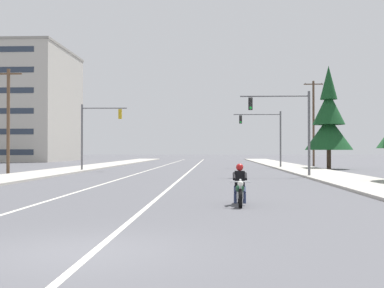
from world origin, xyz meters
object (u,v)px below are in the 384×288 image
traffic_signal_mid_right (267,130)px  utility_pole_right_far (314,122)px  motorcycle_with_rider (240,189)px  traffic_signal_near_right (289,120)px  traffic_signal_near_left (95,127)px  conifer_tree_right_verge_far (329,122)px  utility_pole_left_near (8,119)px

traffic_signal_mid_right → utility_pole_right_far: size_ratio=0.59×
motorcycle_with_rider → utility_pole_right_far: utility_pole_right_far is taller
motorcycle_with_rider → traffic_signal_mid_right: (4.81, 36.42, 3.53)m
traffic_signal_near_right → utility_pole_right_far: 26.26m
traffic_signal_near_left → traffic_signal_mid_right: bearing=27.3°
utility_pole_right_far → conifer_tree_right_verge_far: bearing=-92.5°
utility_pole_left_near → motorcycle_with_rider: bearing=-50.8°
motorcycle_with_rider → utility_pole_left_near: 27.97m
utility_pole_right_far → conifer_tree_right_verge_far: (-0.44, -9.97, -0.59)m
motorcycle_with_rider → conifer_tree_right_verge_far: conifer_tree_right_verge_far is taller
traffic_signal_near_left → utility_pole_left_near: bearing=-131.2°
traffic_signal_near_right → utility_pole_right_far: size_ratio=0.59×
utility_pole_left_near → conifer_tree_right_verge_far: bearing=23.2°
traffic_signal_near_left → conifer_tree_right_verge_far: conifer_tree_right_verge_far is taller
motorcycle_with_rider → traffic_signal_near_left: 30.44m
traffic_signal_near_left → utility_pole_left_near: 8.37m
utility_pole_right_far → conifer_tree_right_verge_far: conifer_tree_right_verge_far is taller
traffic_signal_mid_right → motorcycle_with_rider: bearing=-97.5°
motorcycle_with_rider → traffic_signal_near_right: size_ratio=0.35×
motorcycle_with_rider → traffic_signal_near_right: bearing=76.2°
traffic_signal_near_right → conifer_tree_right_verge_far: 16.64m
motorcycle_with_rider → conifer_tree_right_verge_far: 35.59m
motorcycle_with_rider → traffic_signal_mid_right: bearing=82.5°
utility_pole_left_near → traffic_signal_near_left: bearing=48.8°
utility_pole_right_far → traffic_signal_near_left: bearing=-145.8°
motorcycle_with_rider → utility_pole_left_near: bearing=129.2°
traffic_signal_near_right → traffic_signal_near_left: size_ratio=1.00×
utility_pole_right_far → utility_pole_left_near: bearing=-142.5°
utility_pole_left_near → conifer_tree_right_verge_far: size_ratio=0.80×
traffic_signal_near_right → conifer_tree_right_verge_far: size_ratio=0.58×
utility_pole_right_far → motorcycle_with_rider: bearing=-104.5°
traffic_signal_near_right → utility_pole_right_far: bearing=74.9°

